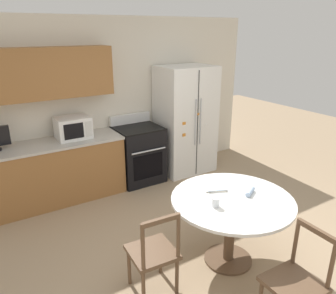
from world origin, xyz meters
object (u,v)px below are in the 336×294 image
object	(u,v)px
candle_glass	(216,203)
refrigerator	(185,120)
microwave	(73,127)
oven_range	(139,154)
dining_chair_near	(296,283)
dining_chair_left	(153,253)

from	to	relation	value
candle_glass	refrigerator	bearing A→B (deg)	61.59
microwave	candle_glass	distance (m)	2.55
oven_range	candle_glass	distance (m)	2.43
dining_chair_near	candle_glass	bearing A→B (deg)	11.45
dining_chair_left	candle_glass	world-z (taller)	dining_chair_left
refrigerator	microwave	size ratio (longest dim) A/B	3.85
microwave	dining_chair_near	world-z (taller)	microwave
microwave	dining_chair_near	distance (m)	3.48
dining_chair_near	dining_chair_left	bearing A→B (deg)	42.36
dining_chair_left	candle_glass	distance (m)	0.76
refrigerator	oven_range	world-z (taller)	refrigerator
microwave	dining_chair_left	xyz separation A→B (m)	(-0.02, -2.39, -0.62)
oven_range	microwave	xyz separation A→B (m)	(-1.01, 0.08, 0.59)
dining_chair_left	candle_glass	size ratio (longest dim) A/B	9.74
dining_chair_left	candle_glass	xyz separation A→B (m)	(0.66, -0.07, 0.37)
refrigerator	oven_range	size ratio (longest dim) A/B	1.70
refrigerator	dining_chair_left	size ratio (longest dim) A/B	2.04
refrigerator	candle_glass	xyz separation A→B (m)	(-1.27, -2.35, -0.11)
refrigerator	microwave	distance (m)	1.92
refrigerator	oven_range	xyz separation A→B (m)	(-0.90, 0.03, -0.45)
oven_range	dining_chair_near	world-z (taller)	oven_range
refrigerator	oven_range	bearing A→B (deg)	177.97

